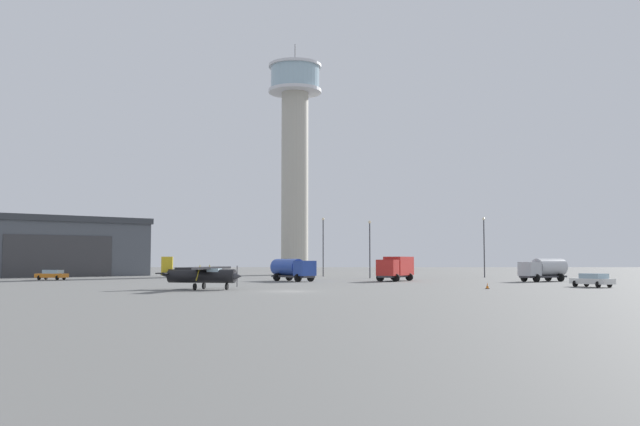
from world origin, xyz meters
TOP-DOWN VIEW (x-y plane):
  - ground_plane at (0.00, 0.00)m, footprint 400.00×400.00m
  - control_tower at (-2.02, 67.59)m, footprint 9.97×9.97m
  - hangar at (-45.59, 58.16)m, footprint 38.68×37.11m
  - airplane_black at (-8.31, 3.54)m, footprint 8.06×10.31m
  - truck_fuel_tanker_blue at (-0.84, 28.19)m, footprint 6.10×6.81m
  - truck_fuel_tanker_silver at (31.05, 27.02)m, footprint 6.81×5.12m
  - truck_box_red at (12.52, 28.88)m, footprint 5.49×7.34m
  - car_orange at (-33.91, 34.01)m, footprint 4.41×2.80m
  - car_white at (30.09, 9.15)m, footprint 3.62×4.57m
  - light_post_west at (28.33, 47.05)m, footprint 0.44×0.44m
  - light_post_east at (10.17, 42.81)m, footprint 0.44×0.44m
  - light_post_north at (3.23, 53.37)m, footprint 0.44×0.44m
  - traffic_cone_near_left at (18.55, 5.18)m, footprint 0.36×0.36m

SIDE VIEW (x-z plane):
  - ground_plane at x=0.00m, z-range 0.00..0.00m
  - traffic_cone_near_left at x=18.55m, z-range 0.00..0.57m
  - car_orange at x=-33.91m, z-range 0.05..1.42m
  - car_white at x=30.09m, z-range 0.06..1.43m
  - airplane_black at x=-8.31m, z-range -0.10..2.93m
  - truck_fuel_tanker_silver at x=31.05m, z-range 0.17..3.07m
  - truck_fuel_tanker_blue at x=-0.84m, z-range 0.20..3.06m
  - truck_box_red at x=12.52m, z-range 0.19..3.33m
  - hangar at x=-45.59m, z-range 0.02..9.92m
  - light_post_east at x=10.17m, z-range 0.83..9.45m
  - light_post_west at x=28.33m, z-range 0.85..10.22m
  - light_post_north at x=3.23m, z-range 0.85..10.57m
  - control_tower at x=-2.02m, z-range 2.27..45.86m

